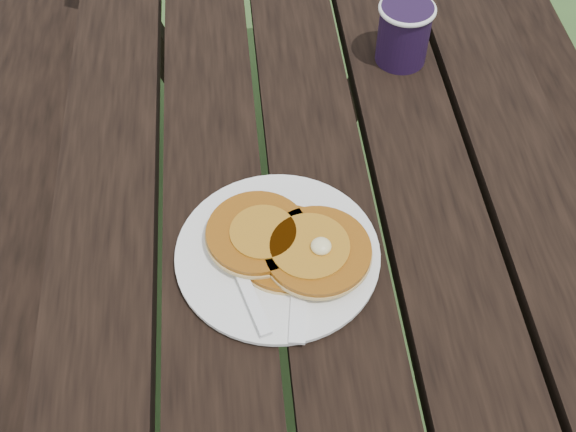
{
  "coord_description": "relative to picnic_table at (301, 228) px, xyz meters",
  "views": [
    {
      "loc": [
        -0.11,
        -0.86,
        1.53
      ],
      "look_at": [
        -0.06,
        -0.3,
        0.8
      ],
      "focal_mm": 45.0,
      "sensor_mm": 36.0,
      "label": 1
    }
  ],
  "objects": [
    {
      "name": "ground",
      "position": [
        0.0,
        0.0,
        -0.37
      ],
      "size": [
        60.0,
        60.0,
        0.0
      ],
      "primitive_type": "plane",
      "color": "#2F5122",
      "rests_on": "ground"
    },
    {
      "name": "picnic_table",
      "position": [
        0.0,
        0.0,
        0.0
      ],
      "size": [
        1.36,
        1.8,
        0.75
      ],
      "color": "black",
      "rests_on": "ground"
    },
    {
      "name": "plate",
      "position": [
        -0.07,
        -0.33,
        0.39
      ],
      "size": [
        0.32,
        0.32,
        0.01
      ],
      "primitive_type": "cylinder",
      "rotation": [
        0.0,
        0.0,
        0.3
      ],
      "color": "white",
      "rests_on": "picnic_table"
    },
    {
      "name": "pancake_stack",
      "position": [
        -0.06,
        -0.33,
        0.41
      ],
      "size": [
        0.21,
        0.17,
        0.04
      ],
      "rotation": [
        0.0,
        0.0,
        -0.17
      ],
      "color": "#9C5711",
      "rests_on": "plate"
    },
    {
      "name": "knife",
      "position": [
        -0.05,
        -0.37,
        0.39
      ],
      "size": [
        0.05,
        0.18,
        0.0
      ],
      "primitive_type": "cube",
      "rotation": [
        0.0,
        0.0,
        -0.15
      ],
      "color": "white",
      "rests_on": "plate"
    },
    {
      "name": "fork",
      "position": [
        -0.11,
        -0.4,
        0.4
      ],
      "size": [
        0.08,
        0.16,
        0.01
      ],
      "primitive_type": null,
      "rotation": [
        0.0,
        0.0,
        0.28
      ],
      "color": "white",
      "rests_on": "plate"
    },
    {
      "name": "coffee_cup",
      "position": [
        0.16,
        0.05,
        0.44
      ],
      "size": [
        0.09,
        0.09,
        0.1
      ],
      "rotation": [
        0.0,
        0.0,
        0.32
      ],
      "color": "black",
      "rests_on": "picnic_table"
    }
  ]
}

